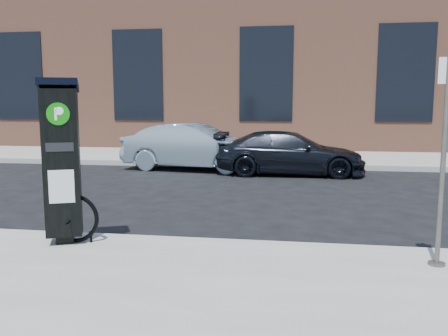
% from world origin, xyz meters
% --- Properties ---
extents(ground, '(120.00, 120.00, 0.00)m').
position_xyz_m(ground, '(0.00, 0.00, 0.00)').
color(ground, black).
rests_on(ground, ground).
extents(sidewalk_far, '(60.00, 12.00, 0.15)m').
position_xyz_m(sidewalk_far, '(0.00, 14.00, 0.07)').
color(sidewalk_far, gray).
rests_on(sidewalk_far, ground).
extents(curb_near, '(60.00, 0.12, 0.16)m').
position_xyz_m(curb_near, '(0.00, -0.02, 0.07)').
color(curb_near, '#9E9B93').
rests_on(curb_near, ground).
extents(curb_far, '(60.00, 0.12, 0.16)m').
position_xyz_m(curb_far, '(0.00, 8.02, 0.07)').
color(curb_far, '#9E9B93').
rests_on(curb_far, ground).
extents(building, '(28.00, 10.05, 8.25)m').
position_xyz_m(building, '(-0.00, 17.00, 4.15)').
color(building, '#965D44').
rests_on(building, ground).
extents(parking_kiosk, '(0.62, 0.59, 2.13)m').
position_xyz_m(parking_kiosk, '(-1.81, -0.41, 1.24)').
color(parking_kiosk, black).
rests_on(parking_kiosk, sidewalk_near).
extents(sign_pole, '(0.21, 0.19, 2.36)m').
position_xyz_m(sign_pole, '(2.79, -0.60, 1.32)').
color(sign_pole, '#5F5854').
rests_on(sign_pole, sidewalk_near).
extents(bike_rack, '(0.65, 0.13, 0.65)m').
position_xyz_m(bike_rack, '(-1.68, -0.40, 0.47)').
color(bike_rack, black).
rests_on(bike_rack, sidewalk_near).
extents(car_silver, '(4.28, 1.98, 1.36)m').
position_xyz_m(car_silver, '(-1.77, 7.40, 0.68)').
color(car_silver, '#94ADBC').
rests_on(car_silver, ground).
extents(car_dark, '(4.09, 1.74, 1.18)m').
position_xyz_m(car_dark, '(1.00, 6.97, 0.59)').
color(car_dark, black).
rests_on(car_dark, ground).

